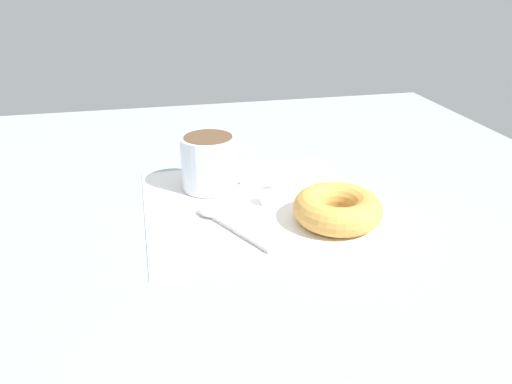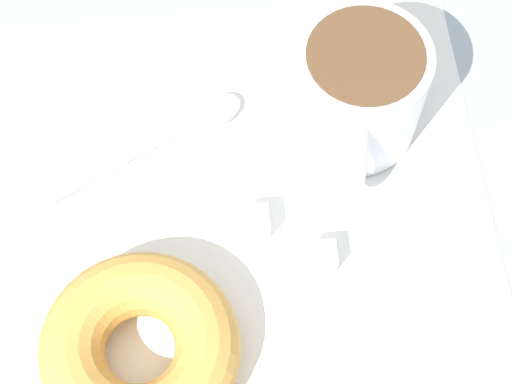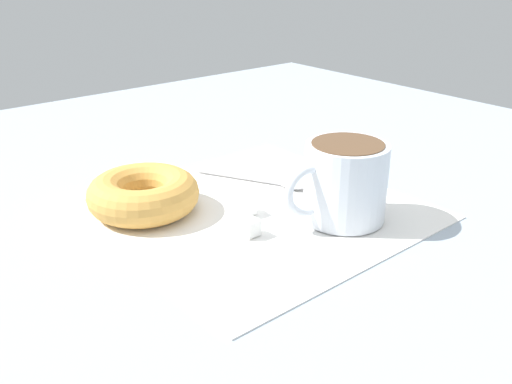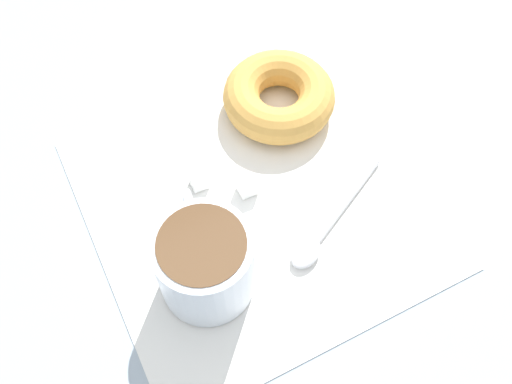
{
  "view_description": "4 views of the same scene",
  "coord_description": "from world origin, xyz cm",
  "px_view_note": "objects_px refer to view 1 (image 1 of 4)",
  "views": [
    {
      "loc": [
        -11.25,
        -62.36,
        32.98
      ],
      "look_at": [
        3.0,
        1.72,
        2.3
      ],
      "focal_mm": 35.0,
      "sensor_mm": 36.0,
      "label": 1
    },
    {
      "loc": [
        26.32,
        -0.38,
        52.67
      ],
      "look_at": [
        3.0,
        1.72,
        2.3
      ],
      "focal_mm": 60.0,
      "sensor_mm": 36.0,
      "label": 2
    },
    {
      "loc": [
        39.53,
        45.64,
        27.02
      ],
      "look_at": [
        3.0,
        1.72,
        2.3
      ],
      "focal_mm": 40.0,
      "sensor_mm": 36.0,
      "label": 3
    },
    {
      "loc": [
        -22.14,
        13.94,
        50.3
      ],
      "look_at": [
        3.0,
        1.72,
        2.3
      ],
      "focal_mm": 40.0,
      "sensor_mm": 36.0,
      "label": 4
    }
  ],
  "objects_px": {
    "sugar_cube": "(277,185)",
    "sugar_cube_extra": "(266,197)",
    "spoon": "(218,219)",
    "donut": "(338,208)",
    "coffee_cup": "(210,161)"
  },
  "relations": [
    {
      "from": "sugar_cube",
      "to": "sugar_cube_extra",
      "type": "xyz_separation_m",
      "value": [
        -0.03,
        -0.04,
        0.0
      ]
    },
    {
      "from": "coffee_cup",
      "to": "sugar_cube_extra",
      "type": "relative_size",
      "value": 6.71
    },
    {
      "from": "sugar_cube",
      "to": "coffee_cup",
      "type": "bearing_deg",
      "value": 161.48
    },
    {
      "from": "sugar_cube_extra",
      "to": "donut",
      "type": "bearing_deg",
      "value": -43.64
    },
    {
      "from": "spoon",
      "to": "sugar_cube_extra",
      "type": "distance_m",
      "value": 0.09
    },
    {
      "from": "spoon",
      "to": "sugar_cube_extra",
      "type": "xyz_separation_m",
      "value": [
        0.08,
        0.04,
        0.0
      ]
    },
    {
      "from": "coffee_cup",
      "to": "donut",
      "type": "height_order",
      "value": "coffee_cup"
    },
    {
      "from": "sugar_cube",
      "to": "sugar_cube_extra",
      "type": "distance_m",
      "value": 0.05
    },
    {
      "from": "donut",
      "to": "sugar_cube",
      "type": "distance_m",
      "value": 0.13
    },
    {
      "from": "donut",
      "to": "sugar_cube",
      "type": "height_order",
      "value": "donut"
    },
    {
      "from": "donut",
      "to": "sugar_cube",
      "type": "relative_size",
      "value": 7.38
    },
    {
      "from": "coffee_cup",
      "to": "sugar_cube_extra",
      "type": "distance_m",
      "value": 0.11
    },
    {
      "from": "donut",
      "to": "sugar_cube_extra",
      "type": "height_order",
      "value": "donut"
    },
    {
      "from": "coffee_cup",
      "to": "spoon",
      "type": "distance_m",
      "value": 0.12
    },
    {
      "from": "sugar_cube",
      "to": "sugar_cube_extra",
      "type": "height_order",
      "value": "sugar_cube_extra"
    }
  ]
}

